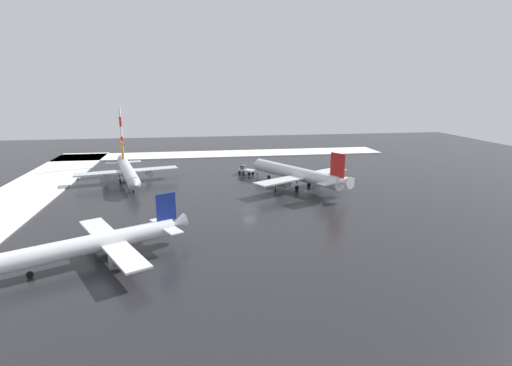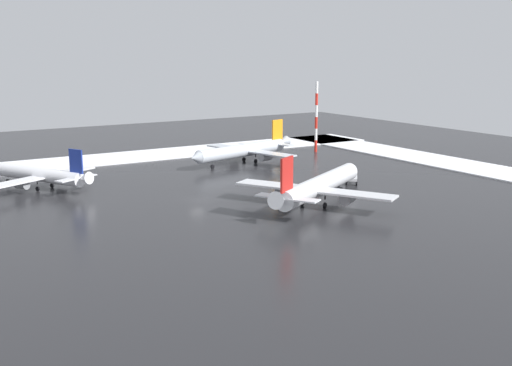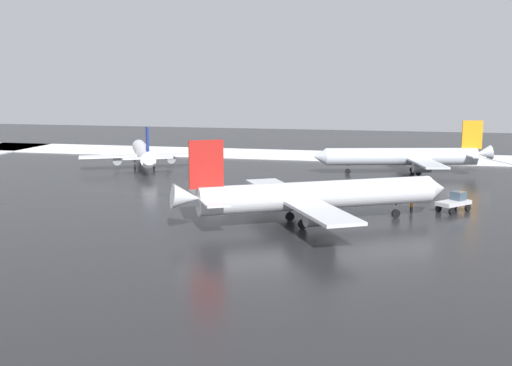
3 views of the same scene
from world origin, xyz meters
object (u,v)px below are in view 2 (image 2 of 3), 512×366
Objects in this scene: ground_crew_near_tug at (279,195)px; ground_crew_by_nose_gear at (339,184)px; airplane_foreground_jet at (318,186)px; antenna_mast at (316,117)px; airplane_far_rear at (38,174)px; airplane_parked_portside at (244,150)px; pushback_tug at (352,177)px.

ground_crew_near_tug and ground_crew_by_nose_gear have the same top height.
airplane_foreground_jet reaches higher than ground_crew_by_nose_gear.
ground_crew_by_nose_gear is 46.37m from antenna_mast.
airplane_parked_portside reaches higher than airplane_far_rear.
antenna_mast is at bearing -17.86° from ground_crew_by_nose_gear.
airplane_far_rear is 0.84× the size of airplane_parked_portside.
airplane_parked_portside is at bearing 46.51° from airplane_foreground_jet.
pushback_tug is at bearing -144.66° from airplane_far_rear.
ground_crew_by_nose_gear is (5.34, 2.55, -0.31)m from pushback_tug.
antenna_mast is at bearing 13.73° from pushback_tug.
airplane_far_rear is 1.44× the size of antenna_mast.
ground_crew_by_nose_gear is at bearing -22.81° from ground_crew_near_tug.
airplane_parked_portside is (-10.36, -41.97, -0.24)m from airplane_foreground_jet.
airplane_parked_portside is 6.32× the size of pushback_tug.
airplane_parked_portside reaches higher than pushback_tug.
airplane_parked_portside is 38.46m from ground_crew_near_tug.
airplane_foreground_jet is at bearing 140.07° from ground_crew_by_nose_gear.
ground_crew_near_tug is 1.00× the size of ground_crew_by_nose_gear.
ground_crew_by_nose_gear is at bearing 77.23° from airplane_parked_portside.
airplane_foreground_jet reaches higher than ground_crew_near_tug.
airplane_parked_portside reaches higher than ground_crew_by_nose_gear.
airplane_far_rear is at bearing 71.51° from ground_crew_by_nose_gear.
airplane_parked_portside is at bearing 52.14° from pushback_tug.
airplane_foreground_jet is 7.67m from ground_crew_near_tug.
ground_crew_near_tug is (20.33, 4.52, -0.31)m from pushback_tug.
airplane_far_rear is at bearing -10.61° from airplane_parked_portside.
airplane_far_rear is at bearing 104.19° from airplane_foreground_jet.
airplane_far_rear reaches higher than ground_crew_by_nose_gear.
pushback_tug is (-6.21, 31.19, -1.81)m from airplane_parked_portside.
antenna_mast reaches higher than airplane_parked_portside.
airplane_parked_portside is at bearing 15.28° from ground_crew_by_nose_gear.
airplane_foreground_jet reaches higher than airplane_far_rear.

